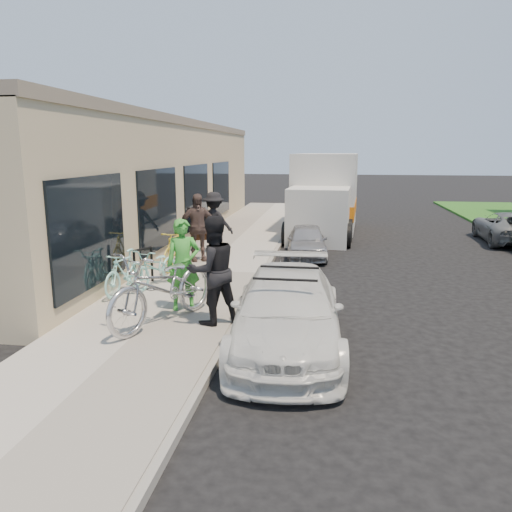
{
  "coord_description": "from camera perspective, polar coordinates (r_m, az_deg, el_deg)",
  "views": [
    {
      "loc": [
        1.2,
        -9.16,
        3.19
      ],
      "look_at": [
        -0.29,
        0.8,
        1.05
      ],
      "focal_mm": 35.0,
      "sensor_mm": 36.0,
      "label": 1
    }
  ],
  "objects": [
    {
      "name": "ground",
      "position": [
        9.77,
        0.98,
        -7.06
      ],
      "size": [
        120.0,
        120.0,
        0.0
      ],
      "primitive_type": "plane",
      "color": "black",
      "rests_on": "ground"
    },
    {
      "name": "sidewalk",
      "position": [
        12.95,
        -6.07,
        -1.99
      ],
      "size": [
        3.0,
        34.0,
        0.15
      ],
      "primitive_type": "cube",
      "color": "#A49F94",
      "rests_on": "ground"
    },
    {
      "name": "curb",
      "position": [
        12.66,
        0.75,
        -2.3
      ],
      "size": [
        0.12,
        34.0,
        0.13
      ],
      "primitive_type": "cube",
      "color": "gray",
      "rests_on": "ground"
    },
    {
      "name": "storefront",
      "position": [
        18.35,
        -12.2,
        8.39
      ],
      "size": [
        3.6,
        20.0,
        4.22
      ],
      "color": "tan",
      "rests_on": "ground"
    },
    {
      "name": "bike_rack",
      "position": [
        11.79,
        -12.77,
        -0.69
      ],
      "size": [
        0.28,
        0.55,
        0.85
      ],
      "rotation": [
        0.0,
        0.0,
        -0.43
      ],
      "color": "black",
      "rests_on": "sidewalk"
    },
    {
      "name": "sandwich_board",
      "position": [
        17.29,
        -6.74,
        3.62
      ],
      "size": [
        0.85,
        0.85,
        1.07
      ],
      "rotation": [
        0.0,
        0.0,
        0.37
      ],
      "color": "black",
      "rests_on": "sidewalk"
    },
    {
      "name": "sedan_white",
      "position": [
        8.19,
        3.59,
        -6.3
      ],
      "size": [
        1.99,
        4.38,
        1.28
      ],
      "rotation": [
        0.0,
        0.0,
        0.06
      ],
      "color": "silver",
      "rests_on": "ground"
    },
    {
      "name": "sedan_silver",
      "position": [
        15.2,
        5.83,
        1.72
      ],
      "size": [
        1.38,
        2.98,
        0.99
      ],
      "primitive_type": "imported",
      "rotation": [
        0.0,
        0.0,
        0.07
      ],
      "color": "#95959A",
      "rests_on": "ground"
    },
    {
      "name": "moving_truck",
      "position": [
        19.76,
        7.84,
        6.56
      ],
      "size": [
        2.73,
        6.36,
        3.06
      ],
      "rotation": [
        0.0,
        0.0,
        -0.07
      ],
      "color": "beige",
      "rests_on": "ground"
    },
    {
      "name": "far_car_gray",
      "position": [
        19.7,
        26.83,
        2.95
      ],
      "size": [
        1.95,
        3.93,
        1.07
      ],
      "primitive_type": "imported",
      "rotation": [
        0.0,
        0.0,
        3.1
      ],
      "color": "slate",
      "rests_on": "ground"
    },
    {
      "name": "tandem_bike",
      "position": [
        8.96,
        -10.5,
        -3.47
      ],
      "size": [
        1.87,
        2.73,
        1.36
      ],
      "primitive_type": "imported",
      "rotation": [
        0.0,
        0.0,
        -0.42
      ],
      "color": "silver",
      "rests_on": "sidewalk"
    },
    {
      "name": "woman_rider",
      "position": [
        9.68,
        -8.3,
        -0.98
      ],
      "size": [
        0.76,
        0.63,
        1.77
      ],
      "primitive_type": "imported",
      "rotation": [
        0.0,
        0.0,
        0.36
      ],
      "color": "green",
      "rests_on": "sidewalk"
    },
    {
      "name": "man_standing",
      "position": [
        8.82,
        -4.99,
        -1.64
      ],
      "size": [
        1.19,
        1.15,
        1.93
      ],
      "primitive_type": "imported",
      "rotation": [
        0.0,
        0.0,
        3.79
      ],
      "color": "black",
      "rests_on": "sidewalk"
    },
    {
      "name": "cruiser_bike_a",
      "position": [
        11.11,
        -14.78,
        -1.8
      ],
      "size": [
        0.66,
        1.6,
        0.93
      ],
      "primitive_type": "imported",
      "rotation": [
        0.0,
        0.0,
        -0.15
      ],
      "color": "#9AE5DA",
      "rests_on": "sidewalk"
    },
    {
      "name": "cruiser_bike_b",
      "position": [
        11.58,
        -11.35,
        -1.22
      ],
      "size": [
        0.96,
        1.77,
        0.88
      ],
      "primitive_type": "imported",
      "rotation": [
        0.0,
        0.0,
        -0.24
      ],
      "color": "#9AE5DA",
      "rests_on": "sidewalk"
    },
    {
      "name": "cruiser_bike_c",
      "position": [
        13.14,
        -9.12,
        0.79
      ],
      "size": [
        0.6,
        1.77,
        1.05
      ],
      "primitive_type": "imported",
      "rotation": [
        0.0,
        0.0,
        -0.06
      ],
      "color": "gold",
      "rests_on": "sidewalk"
    },
    {
      "name": "bystander_a",
      "position": [
        15.12,
        -4.84,
        3.86
      ],
      "size": [
        1.27,
        0.86,
        1.82
      ],
      "primitive_type": "imported",
      "rotation": [
        0.0,
        0.0,
        2.98
      ],
      "color": "black",
      "rests_on": "sidewalk"
    },
    {
      "name": "bystander_b",
      "position": [
        13.97,
        -6.74,
        3.27
      ],
      "size": [
        1.19,
        0.92,
        1.88
      ],
      "primitive_type": "imported",
      "rotation": [
        0.0,
        0.0,
        0.48
      ],
      "color": "#503D39",
      "rests_on": "sidewalk"
    }
  ]
}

